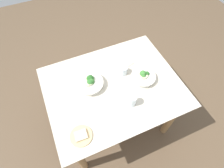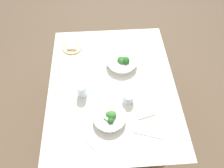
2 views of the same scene
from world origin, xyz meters
name	(u,v)px [view 1 (image 1 of 2)]	position (x,y,z in m)	size (l,w,h in m)	color
ground_plane	(113,119)	(0.00, 0.00, 0.00)	(6.00, 6.00, 0.00)	brown
dining_table	(113,94)	(0.00, 0.00, 0.61)	(1.19, 0.95, 0.74)	beige
broccoli_bowl_far	(143,77)	(-0.28, 0.03, 0.77)	(0.22, 0.22, 0.09)	silver
broccoli_bowl_near	(90,83)	(0.19, -0.09, 0.77)	(0.24, 0.24, 0.10)	silver
bread_side_plate	(81,136)	(0.40, 0.31, 0.75)	(0.17, 0.17, 0.03)	#D6B27A
water_glass_center	(123,70)	(-0.14, -0.10, 0.77)	(0.08, 0.08, 0.08)	silver
water_glass_side	(132,101)	(-0.07, 0.22, 0.79)	(0.07, 0.07, 0.10)	silver
fork_by_far_bowl	(71,74)	(0.31, -0.29, 0.74)	(0.10, 0.04, 0.00)	#B7B7BC
fork_by_near_bowl	(166,84)	(-0.44, 0.17, 0.74)	(0.08, 0.07, 0.00)	#B7B7BC
table_knife_left	(142,57)	(-0.41, -0.20, 0.74)	(0.20, 0.01, 0.00)	#B7B7BC
table_knife_right	(111,81)	(-0.01, -0.07, 0.74)	(0.21, 0.01, 0.00)	#B7B7BC
napkin_folded_upper	(123,64)	(-0.19, -0.20, 0.74)	(0.19, 0.12, 0.01)	#B1A997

